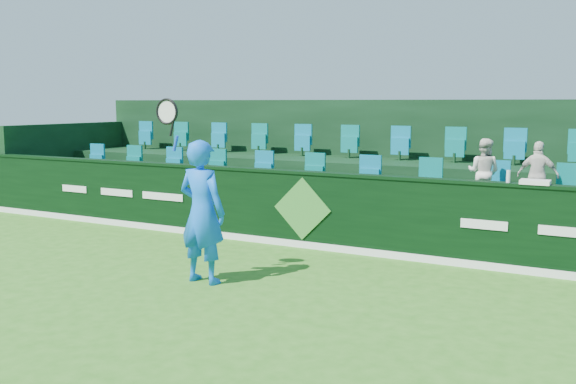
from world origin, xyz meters
The scene contains 12 objects.
ground centered at (0.00, 0.00, 0.00)m, with size 60.00×60.00×0.00m, color #2B6B19.
sponsor_hoarding centered at (0.00, 4.00, 0.67)m, with size 16.00×0.25×1.35m.
stand_tier_front centered at (0.00, 5.10, 0.40)m, with size 16.00×2.00×0.80m, color black.
stand_tier_back centered at (0.00, 7.00, 0.65)m, with size 16.00×1.80×1.30m, color black.
stand_rear centered at (0.00, 7.44, 1.22)m, with size 16.00×4.10×2.60m.
seat_row_front centered at (0.00, 5.50, 1.10)m, with size 13.50×0.50×0.60m, color #0A7192.
seat_row_back centered at (0.00, 7.30, 1.60)m, with size 13.50×0.50×0.60m, color #0A7192.
tennis_player centered at (-0.27, 1.30, 1.03)m, with size 1.11×0.52×2.65m.
spectator_left centered at (2.82, 5.12, 1.37)m, with size 0.56×0.43×1.14m, color silver.
spectator_middle centered at (3.69, 5.12, 1.36)m, with size 0.66×0.27×1.12m, color silver.
towel centered at (3.79, 4.00, 1.38)m, with size 0.42×0.27×0.06m, color white.
drinks_bottle centered at (3.40, 4.00, 1.44)m, with size 0.06×0.06×0.19m, color silver.
Camera 1 is at (5.01, -5.95, 2.54)m, focal length 40.00 mm.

